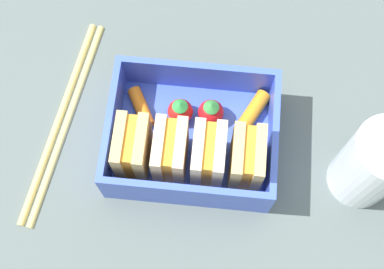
{
  "coord_description": "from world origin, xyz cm",
  "views": [
    {
      "loc": [
        -1.67,
        16.87,
        48.88
      ],
      "look_at": [
        0.0,
        0.0,
        2.7
      ],
      "focal_mm": 50.0,
      "sensor_mm": 36.0,
      "label": 1
    }
  ],
  "objects_px": {
    "carrot_stick_left": "(141,107)",
    "chopstick_pair": "(63,119)",
    "sandwich_center_left": "(208,155)",
    "carrot_stick_far_left": "(252,113)",
    "strawberry_left": "(180,111)",
    "sandwich_left": "(247,159)",
    "sandwich_center": "(170,152)",
    "strawberry_far_left": "(211,112)",
    "sandwich_center_right": "(133,148)",
    "drinking_glass": "(372,165)"
  },
  "relations": [
    {
      "from": "sandwich_center_left",
      "to": "sandwich_center",
      "type": "bearing_deg",
      "value": 0.0
    },
    {
      "from": "sandwich_center_left",
      "to": "sandwich_center_right",
      "type": "xyz_separation_m",
      "value": [
        0.07,
        0.0,
        0.0
      ]
    },
    {
      "from": "carrot_stick_left",
      "to": "strawberry_far_left",
      "type": "bearing_deg",
      "value": 178.99
    },
    {
      "from": "sandwich_center_right",
      "to": "strawberry_far_left",
      "type": "bearing_deg",
      "value": -143.89
    },
    {
      "from": "sandwich_center_left",
      "to": "chopstick_pair",
      "type": "bearing_deg",
      "value": -13.88
    },
    {
      "from": "sandwich_center",
      "to": "carrot_stick_far_left",
      "type": "height_order",
      "value": "sandwich_center"
    },
    {
      "from": "sandwich_left",
      "to": "sandwich_center_right",
      "type": "height_order",
      "value": "same"
    },
    {
      "from": "carrot_stick_far_left",
      "to": "drinking_glass",
      "type": "xyz_separation_m",
      "value": [
        -0.1,
        0.05,
        0.03
      ]
    },
    {
      "from": "carrot_stick_far_left",
      "to": "drinking_glass",
      "type": "bearing_deg",
      "value": 154.26
    },
    {
      "from": "sandwich_center_left",
      "to": "drinking_glass",
      "type": "height_order",
      "value": "drinking_glass"
    },
    {
      "from": "chopstick_pair",
      "to": "strawberry_far_left",
      "type": "bearing_deg",
      "value": -175.16
    },
    {
      "from": "sandwich_center_right",
      "to": "carrot_stick_far_left",
      "type": "distance_m",
      "value": 0.12
    },
    {
      "from": "sandwich_center_left",
      "to": "carrot_stick_far_left",
      "type": "bearing_deg",
      "value": -125.09
    },
    {
      "from": "sandwich_center_left",
      "to": "chopstick_pair",
      "type": "height_order",
      "value": "sandwich_center_left"
    },
    {
      "from": "carrot_stick_far_left",
      "to": "sandwich_center",
      "type": "bearing_deg",
      "value": 36.91
    },
    {
      "from": "sandwich_center_right",
      "to": "strawberry_left",
      "type": "distance_m",
      "value": 0.06
    },
    {
      "from": "sandwich_left",
      "to": "sandwich_center",
      "type": "height_order",
      "value": "same"
    },
    {
      "from": "sandwich_center_right",
      "to": "strawberry_left",
      "type": "xyz_separation_m",
      "value": [
        -0.04,
        -0.05,
        -0.02
      ]
    },
    {
      "from": "carrot_stick_far_left",
      "to": "strawberry_far_left",
      "type": "distance_m",
      "value": 0.04
    },
    {
      "from": "carrot_stick_far_left",
      "to": "strawberry_far_left",
      "type": "height_order",
      "value": "strawberry_far_left"
    },
    {
      "from": "sandwich_center",
      "to": "chopstick_pair",
      "type": "bearing_deg",
      "value": -17.84
    },
    {
      "from": "sandwich_center_left",
      "to": "strawberry_left",
      "type": "distance_m",
      "value": 0.06
    },
    {
      "from": "sandwich_center",
      "to": "strawberry_left",
      "type": "xyz_separation_m",
      "value": [
        -0.0,
        -0.05,
        -0.02
      ]
    },
    {
      "from": "sandwich_center_left",
      "to": "carrot_stick_left",
      "type": "height_order",
      "value": "sandwich_center_left"
    },
    {
      "from": "sandwich_left",
      "to": "chopstick_pair",
      "type": "xyz_separation_m",
      "value": [
        0.18,
        -0.04,
        -0.04
      ]
    },
    {
      "from": "sandwich_center_right",
      "to": "strawberry_far_left",
      "type": "distance_m",
      "value": 0.08
    },
    {
      "from": "sandwich_center",
      "to": "carrot_stick_far_left",
      "type": "distance_m",
      "value": 0.09
    },
    {
      "from": "sandwich_center",
      "to": "sandwich_center_right",
      "type": "relative_size",
      "value": 1.0
    },
    {
      "from": "strawberry_left",
      "to": "chopstick_pair",
      "type": "height_order",
      "value": "strawberry_left"
    },
    {
      "from": "sandwich_center_left",
      "to": "carrot_stick_left",
      "type": "bearing_deg",
      "value": -35.74
    },
    {
      "from": "sandwich_center_left",
      "to": "strawberry_far_left",
      "type": "xyz_separation_m",
      "value": [
        0.0,
        -0.05,
        -0.02
      ]
    },
    {
      "from": "strawberry_left",
      "to": "carrot_stick_left",
      "type": "distance_m",
      "value": 0.04
    },
    {
      "from": "sandwich_center",
      "to": "carrot_stick_far_left",
      "type": "relative_size",
      "value": 1.27
    },
    {
      "from": "strawberry_far_left",
      "to": "drinking_glass",
      "type": "relative_size",
      "value": 0.32
    },
    {
      "from": "sandwich_center_right",
      "to": "chopstick_pair",
      "type": "bearing_deg",
      "value": -24.75
    },
    {
      "from": "strawberry_left",
      "to": "strawberry_far_left",
      "type": "bearing_deg",
      "value": -176.48
    },
    {
      "from": "carrot_stick_far_left",
      "to": "sandwich_center_right",
      "type": "bearing_deg",
      "value": 27.03
    },
    {
      "from": "sandwich_center_right",
      "to": "carrot_stick_far_left",
      "type": "height_order",
      "value": "sandwich_center_right"
    },
    {
      "from": "drinking_glass",
      "to": "sandwich_center_left",
      "type": "bearing_deg",
      "value": 1.4
    },
    {
      "from": "carrot_stick_far_left",
      "to": "drinking_glass",
      "type": "relative_size",
      "value": 0.48
    },
    {
      "from": "sandwich_center_right",
      "to": "strawberry_far_left",
      "type": "xyz_separation_m",
      "value": [
        -0.07,
        -0.05,
        -0.02
      ]
    },
    {
      "from": "carrot_stick_left",
      "to": "chopstick_pair",
      "type": "distance_m",
      "value": 0.08
    },
    {
      "from": "carrot_stick_left",
      "to": "chopstick_pair",
      "type": "height_order",
      "value": "carrot_stick_left"
    },
    {
      "from": "strawberry_left",
      "to": "carrot_stick_left",
      "type": "height_order",
      "value": "strawberry_left"
    },
    {
      "from": "chopstick_pair",
      "to": "carrot_stick_left",
      "type": "bearing_deg",
      "value": -170.15
    },
    {
      "from": "sandwich_left",
      "to": "strawberry_far_left",
      "type": "bearing_deg",
      "value": -53.82
    },
    {
      "from": "sandwich_center_left",
      "to": "carrot_stick_far_left",
      "type": "distance_m",
      "value": 0.07
    },
    {
      "from": "strawberry_far_left",
      "to": "carrot_stick_left",
      "type": "relative_size",
      "value": 0.77
    },
    {
      "from": "strawberry_far_left",
      "to": "strawberry_left",
      "type": "height_order",
      "value": "same"
    },
    {
      "from": "chopstick_pair",
      "to": "drinking_glass",
      "type": "bearing_deg",
      "value": 173.55
    }
  ]
}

